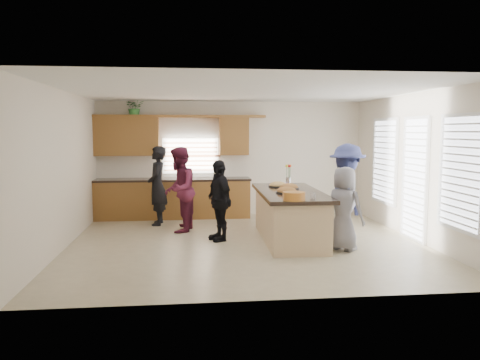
{
  "coord_description": "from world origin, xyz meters",
  "views": [
    {
      "loc": [
        -1.03,
        -8.51,
        2.08
      ],
      "look_at": [
        -0.07,
        0.3,
        1.15
      ],
      "focal_mm": 35.0,
      "sensor_mm": 36.0,
      "label": 1
    }
  ],
  "objects": [
    {
      "name": "platter_front",
      "position": [
        0.74,
        -0.14,
        0.98
      ],
      "size": [
        0.41,
        0.41,
        0.17
      ],
      "color": "black",
      "rests_on": "island"
    },
    {
      "name": "floor",
      "position": [
        0.0,
        0.0,
        0.0
      ],
      "size": [
        6.5,
        6.5,
        0.0
      ],
      "primitive_type": "plane",
      "color": "#C5B693",
      "rests_on": "ground"
    },
    {
      "name": "woman_right_back",
      "position": [
        1.93,
        0.01,
        0.92
      ],
      "size": [
        0.79,
        1.25,
        1.85
      ],
      "primitive_type": "imported",
      "rotation": [
        0.0,
        0.0,
        1.48
      ],
      "color": "#3A437F",
      "rests_on": "ground"
    },
    {
      "name": "room_shell",
      "position": [
        0.0,
        0.0,
        1.9
      ],
      "size": [
        6.52,
        6.02,
        2.81
      ],
      "color": "silver",
      "rests_on": "ground"
    },
    {
      "name": "salad_bowl",
      "position": [
        0.67,
        -1.07,
        1.03
      ],
      "size": [
        0.37,
        0.37,
        0.14
      ],
      "color": "#BF6E23",
      "rests_on": "island"
    },
    {
      "name": "back_cabinetry",
      "position": [
        -1.47,
        2.73,
        0.91
      ],
      "size": [
        4.08,
        0.66,
        2.46
      ],
      "color": "brown",
      "rests_on": "ground"
    },
    {
      "name": "woman_right_front",
      "position": [
        1.64,
        -0.7,
        0.73
      ],
      "size": [
        0.83,
        0.85,
        1.47
      ],
      "primitive_type": "imported",
      "rotation": [
        0.0,
        0.0,
        2.3
      ],
      "color": "slate",
      "rests_on": "ground"
    },
    {
      "name": "right_wall_glazing",
      "position": [
        3.22,
        -0.13,
        1.34
      ],
      "size": [
        0.06,
        4.0,
        2.25
      ],
      "color": "white",
      "rests_on": "ground"
    },
    {
      "name": "potted_plant",
      "position": [
        -2.29,
        2.82,
        2.64
      ],
      "size": [
        0.48,
        0.44,
        0.47
      ],
      "primitive_type": "imported",
      "rotation": [
        0.0,
        0.0,
        0.18
      ],
      "color": "#2E6D2B",
      "rests_on": "back_cabinetry"
    },
    {
      "name": "plate_stack",
      "position": [
        0.89,
        1.07,
        0.97
      ],
      "size": [
        0.21,
        0.21,
        0.04
      ],
      "primitive_type": "cylinder",
      "color": "#B285C2",
      "rests_on": "island"
    },
    {
      "name": "island",
      "position": [
        0.86,
        0.13,
        0.45
      ],
      "size": [
        1.22,
        2.73,
        0.95
      ],
      "rotation": [
        0.0,
        0.0,
        -0.03
      ],
      "color": "#D1B082",
      "rests_on": "ground"
    },
    {
      "name": "flower_vase",
      "position": [
        1.05,
        1.17,
        1.18
      ],
      "size": [
        0.14,
        0.14,
        0.43
      ],
      "color": "silver",
      "rests_on": "island"
    },
    {
      "name": "woman_left_back",
      "position": [
        -1.74,
        1.9,
        0.87
      ],
      "size": [
        0.44,
        0.65,
        1.75
      ],
      "primitive_type": "imported",
      "rotation": [
        0.0,
        0.0,
        -1.61
      ],
      "color": "black",
      "rests_on": "ground"
    },
    {
      "name": "woman_left_mid",
      "position": [
        -1.25,
        1.12,
        0.88
      ],
      "size": [
        0.82,
        0.97,
        1.76
      ],
      "primitive_type": "imported",
      "rotation": [
        0.0,
        0.0,
        -1.77
      ],
      "color": "#5B1B31",
      "rests_on": "ground"
    },
    {
      "name": "platter_mid",
      "position": [
        0.91,
        0.45,
        0.98
      ],
      "size": [
        0.4,
        0.4,
        0.16
      ],
      "color": "black",
      "rests_on": "island"
    },
    {
      "name": "clear_cup",
      "position": [
        1.02,
        -0.94,
        1.0
      ],
      "size": [
        0.09,
        0.09,
        0.1
      ],
      "primitive_type": "cylinder",
      "color": "white",
      "rests_on": "island"
    },
    {
      "name": "platter_back",
      "position": [
        0.76,
        0.81,
        0.98
      ],
      "size": [
        0.38,
        0.38,
        0.16
      ],
      "color": "black",
      "rests_on": "island"
    },
    {
      "name": "woman_left_front",
      "position": [
        -0.48,
        0.27,
        0.77
      ],
      "size": [
        0.67,
        0.98,
        1.54
      ],
      "primitive_type": "imported",
      "rotation": [
        0.0,
        0.0,
        -1.21
      ],
      "color": "black",
      "rests_on": "ground"
    }
  ]
}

